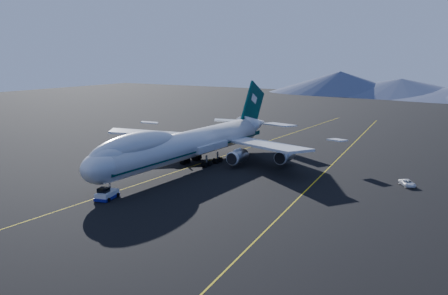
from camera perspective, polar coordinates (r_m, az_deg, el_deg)
The scene contains 6 objects.
ground at distance 120.50m, azimuth -4.07°, elevation -2.29°, with size 500.00×500.00×0.00m, color black.
taxiway_line_main at distance 120.50m, azimuth -4.07°, elevation -2.29°, with size 0.25×220.00×0.01m, color gold.
taxiway_line_side at distance 115.39m, azimuth 11.14°, elevation -3.06°, with size 0.25×200.00×0.01m, color gold.
boeing_747 at distance 119.35m, azimuth -4.09°, elevation 0.43°, with size 59.62×72.43×19.37m.
pushback_tug at distance 97.16m, azimuth -13.23°, elevation -5.33°, with size 4.00×5.74×2.28m.
service_van at distance 110.29m, azimuth 20.23°, elevation -3.83°, with size 2.18×4.74×1.32m, color white.
Camera 1 is at (68.53, -95.31, 27.20)m, focal length 40.00 mm.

